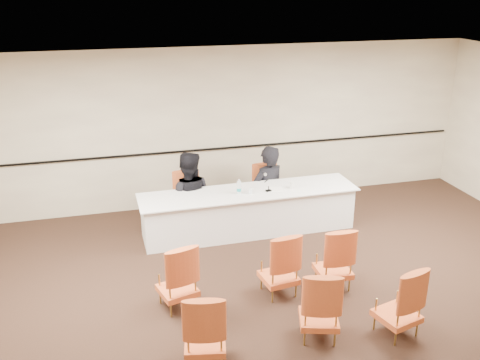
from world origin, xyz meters
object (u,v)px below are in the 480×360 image
aud_chair_back_left (205,327)px  coffee_cup (292,185)px  panel_table (249,211)px  aud_chair_front_right (334,257)px  panelist_main (267,196)px  water_bottle (239,187)px  aud_chair_front_mid (279,263)px  panelist_main_chair (267,191)px  aud_chair_back_mid (320,303)px  aud_chair_back_right (399,300)px  panelist_second (188,200)px  drinking_glass (251,191)px  panelist_second_chair (188,200)px  microphone (269,183)px  aud_chair_front_left (177,275)px

aud_chair_back_left → coffee_cup: bearing=66.6°
panel_table → aud_chair_front_right: aud_chair_front_right is taller
panelist_main → aud_chair_back_left: size_ratio=2.02×
water_bottle → aud_chair_front_mid: bearing=-88.3°
panel_table → panelist_main_chair: bearing=46.8°
panelist_main → coffee_cup: bearing=89.9°
aud_chair_back_mid → aud_chair_back_right: (0.95, -0.18, 0.00)m
aud_chair_back_right → panelist_second: bearing=102.3°
panelist_main_chair → aud_chair_back_left: bearing=-118.2°
panelist_main_chair → aud_chair_back_right: size_ratio=1.00×
panel_table → panelist_main: panelist_main is taller
drinking_glass → aud_chair_back_left: bearing=-114.9°
panel_table → aud_chair_back_left: size_ratio=3.92×
water_bottle → aud_chair_back_mid: 3.01m
aud_chair_front_mid → aud_chair_front_right: 0.80m
aud_chair_front_mid → panelist_second_chair: bearing=100.5°
panelist_second_chair → water_bottle: (0.76, -0.60, 0.40)m
panelist_main_chair → drinking_glass: size_ratio=9.50×
panelist_main → aud_chair_back_mid: (-0.49, -3.59, 0.09)m
panelist_second → microphone: size_ratio=6.31×
aud_chair_back_left → panelist_main_chair: bearing=74.2°
coffee_cup → aud_chair_back_left: size_ratio=0.13×
microphone → aud_chair_back_right: 3.22m
panelist_main → aud_chair_front_mid: bearing=55.3°
aud_chair_front_mid → aud_chair_back_left: 1.71m
panelist_main → aud_chair_back_right: 3.80m
panelist_second → aud_chair_back_left: bearing=96.7°
panelist_main → coffee_cup: (0.23, -0.62, 0.43)m
panelist_main → aud_chair_back_mid: size_ratio=2.02×
drinking_glass → panelist_main: bearing=52.4°
panelist_second → panelist_main_chair: bearing=-165.7°
panelist_second → aud_chair_front_left: size_ratio=1.88×
panel_table → drinking_glass: 0.44m
panelist_second → aud_chair_front_right: panelist_second is taller
panelist_main → panelist_second: panelist_second is taller
panelist_main_chair → microphone: (-0.19, -0.64, 0.41)m
panelist_second → aud_chair_back_left: panelist_second is taller
drinking_glass → aud_chair_back_mid: 2.94m
panel_table → aud_chair_back_mid: size_ratio=3.92×
panel_table → aud_chair_front_left: size_ratio=3.92×
panelist_main → aud_chair_front_mid: size_ratio=2.02×
water_bottle → aud_chair_front_right: size_ratio=0.27×
panel_table → panelist_main: size_ratio=1.95×
panelist_main → aud_chair_front_mid: panelist_main is taller
aud_chair_front_right → aud_chair_back_right: size_ratio=1.00×
panelist_main → aud_chair_back_mid: panelist_main is taller
panelist_main → aud_chair_back_left: 4.16m
panel_table → water_bottle: size_ratio=14.80×
panelist_main_chair → panelist_second_chair: bearing=180.0°
panelist_main → microphone: size_ratio=6.76×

